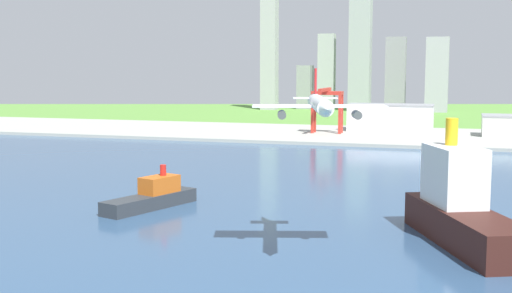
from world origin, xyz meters
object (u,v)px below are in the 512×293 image
Objects in this scene: airplane_landing at (320,105)px; port_crane_red at (327,100)px; warehouse_main at (390,118)px; cargo_ship at (461,209)px; warehouse_annex at (505,126)px; container_barge at (153,197)px.

airplane_landing reaches higher than port_crane_red.
port_crane_red is at bearing -143.69° from warehouse_main.
cargo_ship is 1.58× the size of port_crane_red.
warehouse_main reaches higher than warehouse_annex.
warehouse_main is at bearing 36.31° from port_crane_red.
warehouse_main is at bearing 92.94° from airplane_landing.
cargo_ship is at bearing 42.11° from airplane_landing.
airplane_landing is 0.66× the size of warehouse_main.
warehouse_annex is (87.40, -16.52, -2.92)m from warehouse_main.
airplane_landing is 1.31× the size of warehouse_annex.
port_crane_red is (-65.33, 341.76, -15.69)m from airplane_landing.
warehouse_main is (-19.26, 375.61, -30.53)m from airplane_landing.
warehouse_main is at bearing 79.98° from container_barge.
cargo_ship is 346.31m from warehouse_main.
container_barge is (-76.24, 53.19, -39.53)m from airplane_landing.
airplane_landing is 367.03m from warehouse_annex.
airplane_landing is at bearing -34.90° from container_barge.
port_crane_red is at bearing 100.82° from airplane_landing.
airplane_landing reaches higher than warehouse_annex.
warehouse_main is 89.00m from warehouse_annex.
cargo_ship reaches higher than warehouse_annex.
container_barge is at bearing -115.27° from warehouse_annex.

